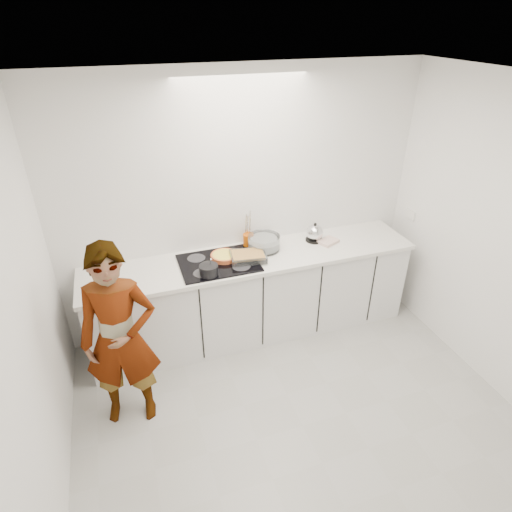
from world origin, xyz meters
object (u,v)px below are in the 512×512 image
object	(u,v)px
hob	(218,263)
mixing_bowl	(264,243)
cook	(120,339)
kettle	(315,233)
baking_dish	(248,256)
saucepan	(209,270)
utensil_crock	(248,240)
tart_dish	(224,256)

from	to	relation	value
hob	mixing_bowl	size ratio (longest dim) A/B	1.92
cook	mixing_bowl	bearing A→B (deg)	38.29
hob	kettle	xyz separation A→B (m)	(1.05, 0.13, 0.08)
kettle	hob	bearing A→B (deg)	-172.92
baking_dish	saucepan	bearing A→B (deg)	-161.13
saucepan	utensil_crock	world-z (taller)	saucepan
utensil_crock	cook	distance (m)	1.60
cook	saucepan	bearing A→B (deg)	40.34
hob	cook	xyz separation A→B (m)	(-0.94, -0.66, -0.12)
tart_dish	utensil_crock	world-z (taller)	utensil_crock
tart_dish	saucepan	distance (m)	0.31
baking_dish	cook	world-z (taller)	cook
tart_dish	mixing_bowl	world-z (taller)	mixing_bowl
hob	mixing_bowl	world-z (taller)	mixing_bowl
tart_dish	hob	bearing A→B (deg)	-142.30
mixing_bowl	cook	distance (m)	1.65
saucepan	utensil_crock	size ratio (longest dim) A/B	1.35
mixing_bowl	hob	bearing A→B (deg)	-165.82
hob	kettle	world-z (taller)	kettle
baking_dish	kettle	bearing A→B (deg)	12.42
saucepan	tart_dish	bearing A→B (deg)	49.00
baking_dish	mixing_bowl	size ratio (longest dim) A/B	0.96
kettle	baking_dish	bearing A→B (deg)	-167.58
kettle	cook	distance (m)	2.15
baking_dish	mixing_bowl	xyz separation A→B (m)	(0.22, 0.16, 0.02)
tart_dish	cook	xyz separation A→B (m)	(-1.02, -0.72, -0.15)
tart_dish	cook	world-z (taller)	cook
saucepan	baking_dish	bearing A→B (deg)	18.87
hob	cook	bearing A→B (deg)	-144.97
saucepan	kettle	world-z (taller)	kettle
mixing_bowl	utensil_crock	xyz separation A→B (m)	(-0.13, 0.11, -0.00)
hob	kettle	bearing A→B (deg)	7.08
tart_dish	baking_dish	xyz separation A→B (m)	(0.20, -0.10, 0.01)
tart_dish	mixing_bowl	xyz separation A→B (m)	(0.42, 0.07, 0.03)
tart_dish	saucepan	world-z (taller)	saucepan
tart_dish	utensil_crock	size ratio (longest dim) A/B	2.33
hob	mixing_bowl	distance (m)	0.52
hob	saucepan	size ratio (longest dim) A/B	4.03
kettle	cook	world-z (taller)	cook
mixing_bowl	utensil_crock	size ratio (longest dim) A/B	2.83
hob	kettle	distance (m)	1.06
saucepan	mixing_bowl	bearing A→B (deg)	25.88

